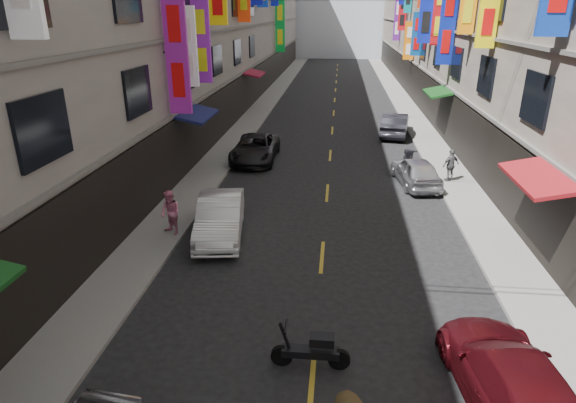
% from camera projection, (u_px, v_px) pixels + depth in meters
% --- Properties ---
extents(sidewalk_left, '(2.00, 90.00, 0.12)m').
position_uv_depth(sidewalk_left, '(259.00, 111.00, 38.57)').
color(sidewalk_left, slate).
rests_on(sidewalk_left, ground).
extents(sidewalk_right, '(2.00, 90.00, 0.12)m').
position_uv_depth(sidewalk_right, '(411.00, 114.00, 37.41)').
color(sidewalk_right, slate).
rests_on(sidewalk_right, ground).
extents(street_awnings, '(13.99, 35.20, 0.41)m').
position_uv_depth(street_awnings, '(303.00, 116.00, 22.24)').
color(street_awnings, '#144B18').
rests_on(street_awnings, ground).
extents(lane_markings, '(0.12, 80.20, 0.01)m').
position_uv_depth(lane_markings, '(333.00, 121.00, 35.24)').
color(lane_markings, gold).
rests_on(lane_markings, ground).
extents(scooter_crossing, '(1.80, 0.50, 1.14)m').
position_uv_depth(scooter_crossing, '(312.00, 351.00, 10.80)').
color(scooter_crossing, black).
rests_on(scooter_crossing, ground).
extents(scooter_far_right, '(0.50, 1.80, 1.14)m').
position_uv_depth(scooter_far_right, '(409.00, 160.00, 24.59)').
color(scooter_far_right, black).
rests_on(scooter_far_right, ground).
extents(car_left_mid, '(2.15, 4.54, 1.44)m').
position_uv_depth(car_left_mid, '(220.00, 217.00, 17.09)').
color(car_left_mid, white).
rests_on(car_left_mid, ground).
extents(car_left_far, '(2.25, 4.85, 1.34)m').
position_uv_depth(car_left_far, '(255.00, 148.00, 25.75)').
color(car_left_far, black).
rests_on(car_left_far, ground).
extents(car_right_near, '(2.43, 4.93, 1.38)m').
position_uv_depth(car_right_near, '(513.00, 382.00, 9.54)').
color(car_right_near, '#500D14').
rests_on(car_right_near, ground).
extents(car_right_mid, '(2.17, 4.12, 1.34)m').
position_uv_depth(car_right_mid, '(416.00, 171.00, 22.11)').
color(car_right_mid, '#B7B7BC').
rests_on(car_right_mid, ground).
extents(car_right_far, '(2.26, 4.66, 1.47)m').
position_uv_depth(car_right_far, '(395.00, 125.00, 30.85)').
color(car_right_far, '#232228').
rests_on(car_right_far, ground).
extents(pedestrian_lfar, '(0.95, 0.89, 1.61)m').
position_uv_depth(pedestrian_lfar, '(170.00, 213.00, 16.92)').
color(pedestrian_lfar, pink).
rests_on(pedestrian_lfar, sidewalk_left).
extents(pedestrian_rfar, '(1.03, 0.88, 1.52)m').
position_uv_depth(pedestrian_rfar, '(451.00, 165.00, 22.28)').
color(pedestrian_rfar, '#57585A').
rests_on(pedestrian_rfar, sidewalk_right).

